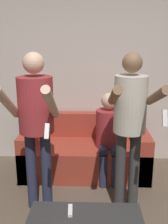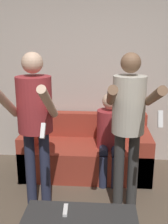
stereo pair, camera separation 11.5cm
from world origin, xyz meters
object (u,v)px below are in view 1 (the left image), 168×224
object	(u,v)px
person_standing_right	(130,117)
person_standing_left	(36,115)
couch	(85,152)
person_seated	(109,132)
remote_on_table	(70,210)

from	to	relation	value
person_standing_right	person_standing_left	bearing A→B (deg)	179.65
couch	person_standing_right	distance (m)	1.28
couch	person_seated	distance (m)	0.50
couch	person_standing_right	size ratio (longest dim) A/B	1.01
person_standing_left	person_standing_right	world-z (taller)	person_standing_left
remote_on_table	couch	bearing A→B (deg)	86.88
person_standing_right	person_seated	size ratio (longest dim) A/B	1.47
couch	person_standing_right	xyz separation A→B (m)	(0.47, -0.88, 0.79)
person_standing_right	remote_on_table	world-z (taller)	person_standing_right
person_standing_left	person_seated	size ratio (longest dim) A/B	1.47
person_standing_left	remote_on_table	distance (m)	0.98
couch	person_standing_left	distance (m)	1.28
person_seated	remote_on_table	distance (m)	1.41
person_standing_left	remote_on_table	size ratio (longest dim) A/B	11.12
person_standing_left	person_standing_right	size ratio (longest dim) A/B	1.00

